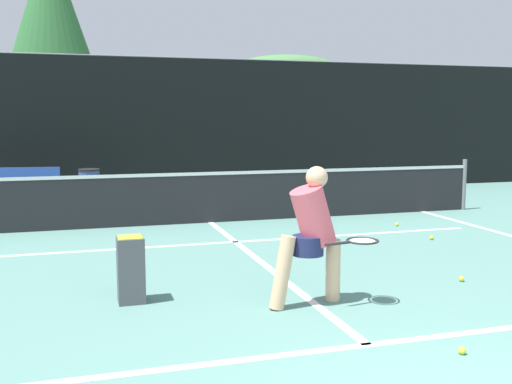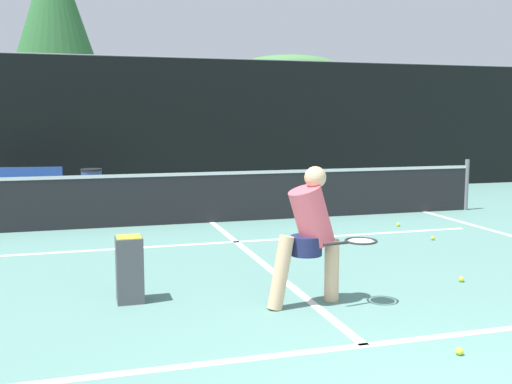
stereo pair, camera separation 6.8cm
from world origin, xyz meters
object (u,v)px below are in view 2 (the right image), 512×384
(ball_hopper, at_px, (130,268))
(courtside_bench, at_px, (24,185))
(player_practicing, at_px, (311,231))
(trash_bin, at_px, (92,186))
(parked_car, at_px, (286,160))

(ball_hopper, height_order, courtside_bench, courtside_bench)
(player_practicing, xyz_separation_m, ball_hopper, (-1.81, 0.61, -0.41))
(courtside_bench, bearing_deg, trash_bin, 7.01)
(trash_bin, relative_size, parked_car, 0.18)
(trash_bin, height_order, parked_car, parked_car)
(player_practicing, relative_size, ball_hopper, 2.06)
(courtside_bench, distance_m, trash_bin, 1.44)
(ball_hopper, height_order, trash_bin, trash_bin)
(parked_car, bearing_deg, courtside_bench, -148.34)
(trash_bin, bearing_deg, player_practicing, -75.85)
(courtside_bench, bearing_deg, player_practicing, -59.76)
(player_practicing, xyz_separation_m, parked_car, (4.22, 12.98, -0.23))
(parked_car, bearing_deg, ball_hopper, -116.00)
(courtside_bench, bearing_deg, ball_hopper, -70.32)
(player_practicing, height_order, trash_bin, player_practicing)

